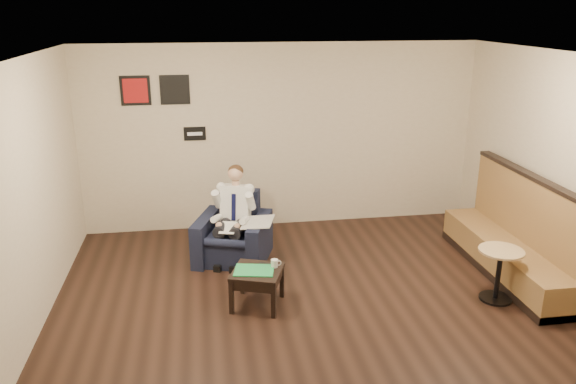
{
  "coord_description": "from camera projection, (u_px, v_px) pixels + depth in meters",
  "views": [
    {
      "loc": [
        -1.22,
        -5.26,
        3.28
      ],
      "look_at": [
        -0.19,
        1.2,
        1.12
      ],
      "focal_mm": 35.0,
      "sensor_mm": 36.0,
      "label": 1
    }
  ],
  "objects": [
    {
      "name": "wall_left",
      "position": [
        12.0,
        218.0,
        5.26
      ],
      "size": [
        0.02,
        6.0,
        2.8
      ],
      "primitive_type": "cube",
      "color": "beige",
      "rests_on": "ground"
    },
    {
      "name": "art_print_right",
      "position": [
        175.0,
        90.0,
        8.04
      ],
      "size": [
        0.42,
        0.03,
        0.42
      ],
      "primitive_type": "cube",
      "color": "black",
      "rests_on": "wall_back"
    },
    {
      "name": "ground",
      "position": [
        322.0,
        322.0,
        6.15
      ],
      "size": [
        6.0,
        6.0,
        0.0
      ],
      "primitive_type": "plane",
      "color": "black",
      "rests_on": "ground"
    },
    {
      "name": "armchair",
      "position": [
        233.0,
        229.0,
        7.54
      ],
      "size": [
        1.16,
        1.16,
        0.89
      ],
      "primitive_type": "cube",
      "rotation": [
        0.0,
        0.0,
        -0.33
      ],
      "color": "black",
      "rests_on": "ground"
    },
    {
      "name": "smartphone",
      "position": [
        264.0,
        264.0,
        6.49
      ],
      "size": [
        0.15,
        0.13,
        0.01
      ],
      "primitive_type": "cube",
      "rotation": [
        0.0,
        0.0,
        -0.52
      ],
      "color": "black",
      "rests_on": "side_table"
    },
    {
      "name": "banquette",
      "position": [
        510.0,
        227.0,
        7.08
      ],
      "size": [
        0.6,
        2.51,
        1.28
      ],
      "primitive_type": "cube",
      "color": "olive",
      "rests_on": "ground"
    },
    {
      "name": "ceiling",
      "position": [
        328.0,
        60.0,
        5.27
      ],
      "size": [
        6.0,
        6.0,
        0.02
      ],
      "primitive_type": "cube",
      "color": "white",
      "rests_on": "wall_back"
    },
    {
      "name": "newspaper",
      "position": [
        258.0,
        222.0,
        7.34
      ],
      "size": [
        0.5,
        0.57,
        0.01
      ],
      "primitive_type": "cube",
      "rotation": [
        0.0,
        0.0,
        -0.28
      ],
      "color": "silver",
      "rests_on": "armchair"
    },
    {
      "name": "side_table",
      "position": [
        257.0,
        288.0,
        6.42
      ],
      "size": [
        0.69,
        0.69,
        0.44
      ],
      "primitive_type": "cube",
      "rotation": [
        0.0,
        0.0,
        -0.34
      ],
      "color": "black",
      "rests_on": "ground"
    },
    {
      "name": "seating_sign",
      "position": [
        195.0,
        134.0,
        8.28
      ],
      "size": [
        0.32,
        0.02,
        0.2
      ],
      "primitive_type": "cube",
      "color": "black",
      "rests_on": "wall_back"
    },
    {
      "name": "art_print_left",
      "position": [
        135.0,
        91.0,
        7.96
      ],
      "size": [
        0.42,
        0.03,
        0.42
      ],
      "primitive_type": "cube",
      "color": "red",
      "rests_on": "wall_back"
    },
    {
      "name": "seated_man",
      "position": [
        230.0,
        221.0,
        7.38
      ],
      "size": [
        0.83,
        1.01,
        1.21
      ],
      "primitive_type": null,
      "rotation": [
        0.0,
        0.0,
        -0.33
      ],
      "color": "white",
      "rests_on": "armchair"
    },
    {
      "name": "lap_papers",
      "position": [
        228.0,
        228.0,
        7.31
      ],
      "size": [
        0.27,
        0.33,
        0.01
      ],
      "primitive_type": "cube",
      "rotation": [
        0.0,
        0.0,
        -0.26
      ],
      "color": "white",
      "rests_on": "seated_man"
    },
    {
      "name": "coffee_mug",
      "position": [
        274.0,
        263.0,
        6.42
      ],
      "size": [
        0.1,
        0.1,
        0.09
      ],
      "primitive_type": "cylinder",
      "rotation": [
        0.0,
        0.0,
        -0.34
      ],
      "color": "white",
      "rests_on": "side_table"
    },
    {
      "name": "green_folder",
      "position": [
        254.0,
        270.0,
        6.34
      ],
      "size": [
        0.5,
        0.4,
        0.01
      ],
      "primitive_type": "cube",
      "rotation": [
        0.0,
        0.0,
        -0.2
      ],
      "color": "green",
      "rests_on": "side_table"
    },
    {
      "name": "wall_back",
      "position": [
        282.0,
        137.0,
        8.52
      ],
      "size": [
        6.0,
        0.02,
        2.8
      ],
      "primitive_type": "cube",
      "color": "beige",
      "rests_on": "ground"
    },
    {
      "name": "cafe_table",
      "position": [
        498.0,
        275.0,
        6.52
      ],
      "size": [
        0.54,
        0.54,
        0.64
      ],
      "primitive_type": "cylinder",
      "rotation": [
        0.0,
        0.0,
        -0.06
      ],
      "color": "tan",
      "rests_on": "ground"
    }
  ]
}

